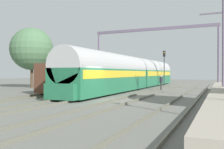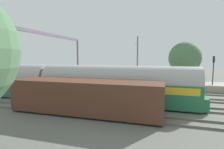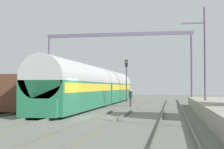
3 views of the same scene
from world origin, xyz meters
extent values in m
plane|color=slate|center=(0.00, 0.00, 0.00)|extent=(120.00, 120.00, 0.00)
cube|color=#636253|center=(-5.14, 0.00, 0.08)|extent=(0.08, 60.00, 0.16)
cube|color=#636253|center=(-2.67, 0.00, 0.08)|extent=(0.08, 60.00, 0.16)
cube|color=#636253|center=(-1.24, 0.00, 0.08)|extent=(0.08, 60.00, 0.16)
cube|color=#636253|center=(1.24, 0.00, 0.08)|extent=(0.08, 60.00, 0.16)
cube|color=#636253|center=(2.67, 0.00, 0.08)|extent=(0.08, 60.00, 0.16)
cube|color=#636253|center=(5.14, 0.00, 0.08)|extent=(0.08, 60.00, 0.16)
cube|color=#636253|center=(6.58, 0.00, 0.08)|extent=(0.08, 60.00, 0.16)
cube|color=#236B47|center=(-1.95, 5.86, 1.26)|extent=(2.90, 16.00, 2.20)
cube|color=gold|center=(-1.95, 5.86, 1.89)|extent=(2.93, 15.36, 0.64)
cylinder|color=#ACACAC|center=(-1.95, 5.86, 2.56)|extent=(2.84, 16.00, 2.84)
cube|color=#236B47|center=(-1.95, 22.21, 1.26)|extent=(2.90, 16.00, 2.20)
cube|color=gold|center=(-1.95, 22.21, 1.89)|extent=(2.93, 15.36, 0.64)
cylinder|color=#ACACAC|center=(-1.95, 22.21, 2.56)|extent=(2.84, 16.00, 2.84)
cube|color=#236B47|center=(-1.95, -2.39, 0.71)|extent=(2.40, 0.50, 1.10)
cube|color=#563323|center=(-5.86, 7.55, 1.51)|extent=(2.80, 13.00, 2.70)
cube|color=black|center=(-5.86, 7.55, 0.21)|extent=(2.52, 11.96, 0.10)
cylinder|color=#2F2F2F|center=(1.74, 12.20, 0.42)|extent=(0.22, 0.22, 0.85)
cube|color=#232833|center=(1.74, 12.20, 1.17)|extent=(0.33, 0.44, 0.64)
sphere|color=tan|center=(1.74, 12.20, 1.61)|extent=(0.24, 0.24, 0.24)
cylinder|color=#2D2D33|center=(-0.04, 22.45, 2.28)|extent=(0.14, 0.14, 4.56)
cube|color=black|center=(-0.04, 22.45, 5.01)|extent=(0.36, 0.20, 0.90)
sphere|color=yellow|center=(-0.04, 22.33, 5.16)|extent=(0.16, 0.16, 0.16)
cylinder|color=slate|center=(-7.86, 15.23, 3.75)|extent=(0.28, 0.28, 7.50)
cylinder|color=slate|center=(7.86, 15.23, 3.75)|extent=(0.28, 0.28, 7.50)
cube|color=slate|center=(0.00, 15.23, 7.68)|extent=(16.12, 0.24, 0.36)
cylinder|color=slate|center=(8.26, 5.17, 4.00)|extent=(0.20, 0.20, 8.00)
cube|color=slate|center=(7.36, 5.17, 6.80)|extent=(1.80, 0.10, 0.10)
camera|label=1|loc=(8.05, -16.41, 2.00)|focal=39.73mm
camera|label=2|loc=(-19.48, 1.14, 4.86)|focal=28.54mm
camera|label=3|loc=(5.76, -21.11, 1.95)|focal=54.30mm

